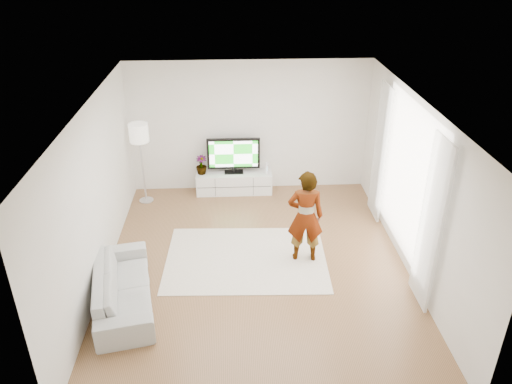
{
  "coord_description": "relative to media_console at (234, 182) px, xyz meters",
  "views": [
    {
      "loc": [
        -0.38,
        -6.89,
        5.0
      ],
      "look_at": [
        0.0,
        0.4,
        1.21
      ],
      "focal_mm": 35.0,
      "sensor_mm": 36.0,
      "label": 1
    }
  ],
  "objects": [
    {
      "name": "floor",
      "position": [
        0.34,
        -2.76,
        -0.23
      ],
      "size": [
        6.0,
        6.0,
        0.0
      ],
      "primitive_type": "plane",
      "color": "#946242",
      "rests_on": "ground"
    },
    {
      "name": "ceiling",
      "position": [
        0.34,
        -2.76,
        2.57
      ],
      "size": [
        6.0,
        6.0,
        0.0
      ],
      "primitive_type": "plane",
      "color": "white",
      "rests_on": "wall_back"
    },
    {
      "name": "wall_left",
      "position": [
        -2.16,
        -2.76,
        1.17
      ],
      "size": [
        0.02,
        6.0,
        2.8
      ],
      "primitive_type": "cube",
      "color": "silver",
      "rests_on": "floor"
    },
    {
      "name": "wall_right",
      "position": [
        2.84,
        -2.76,
        1.17
      ],
      "size": [
        0.02,
        6.0,
        2.8
      ],
      "primitive_type": "cube",
      "color": "silver",
      "rests_on": "floor"
    },
    {
      "name": "wall_back",
      "position": [
        0.34,
        0.24,
        1.17
      ],
      "size": [
        5.0,
        0.02,
        2.8
      ],
      "primitive_type": "cube",
      "color": "silver",
      "rests_on": "floor"
    },
    {
      "name": "wall_front",
      "position": [
        0.34,
        -5.76,
        1.17
      ],
      "size": [
        5.0,
        0.02,
        2.8
      ],
      "primitive_type": "cube",
      "color": "silver",
      "rests_on": "floor"
    },
    {
      "name": "window",
      "position": [
        2.82,
        -2.46,
        1.22
      ],
      "size": [
        0.01,
        2.6,
        2.5
      ],
      "primitive_type": "cube",
      "color": "white",
      "rests_on": "wall_right"
    },
    {
      "name": "curtain_near",
      "position": [
        2.74,
        -3.76,
        1.12
      ],
      "size": [
        0.04,
        0.7,
        2.6
      ],
      "primitive_type": "cube",
      "color": "white",
      "rests_on": "floor"
    },
    {
      "name": "curtain_far",
      "position": [
        2.74,
        -1.16,
        1.12
      ],
      "size": [
        0.04,
        0.7,
        2.6
      ],
      "primitive_type": "cube",
      "color": "white",
      "rests_on": "floor"
    },
    {
      "name": "media_console",
      "position": [
        0.0,
        0.0,
        0.0
      ],
      "size": [
        1.61,
        0.46,
        0.45
      ],
      "color": "white",
      "rests_on": "floor"
    },
    {
      "name": "television",
      "position": [
        -0.0,
        0.03,
        0.65
      ],
      "size": [
        1.11,
        0.22,
        0.77
      ],
      "color": "black",
      "rests_on": "media_console"
    },
    {
      "name": "game_console",
      "position": [
        0.71,
        -0.0,
        0.33
      ],
      "size": [
        0.06,
        0.15,
        0.2
      ],
      "rotation": [
        0.0,
        0.0,
        -0.13
      ],
      "color": "white",
      "rests_on": "media_console"
    },
    {
      "name": "potted_plant",
      "position": [
        -0.69,
        0.0,
        0.43
      ],
      "size": [
        0.27,
        0.27,
        0.41
      ],
      "primitive_type": "imported",
      "rotation": [
        0.0,
        0.0,
        0.21
      ],
      "color": "#3F7238",
      "rests_on": "media_console"
    },
    {
      "name": "rug",
      "position": [
        0.17,
        -2.54,
        -0.22
      ],
      "size": [
        2.82,
        2.08,
        0.01
      ],
      "primitive_type": "cube",
      "rotation": [
        0.0,
        0.0,
        -0.04
      ],
      "color": "beige",
      "rests_on": "floor"
    },
    {
      "name": "player",
      "position": [
        1.16,
        -2.57,
        0.61
      ],
      "size": [
        0.63,
        0.44,
        1.64
      ],
      "primitive_type": "imported",
      "rotation": [
        0.0,
        0.0,
        3.06
      ],
      "color": "#334772",
      "rests_on": "rug"
    },
    {
      "name": "sofa",
      "position": [
        -1.71,
        -3.59,
        0.07
      ],
      "size": [
        1.18,
        2.16,
        0.6
      ],
      "primitive_type": "imported",
      "rotation": [
        0.0,
        0.0,
        1.77
      ],
      "color": "#BABAB5",
      "rests_on": "floor"
    },
    {
      "name": "floor_lamp",
      "position": [
        -1.86,
        -0.31,
        1.22
      ],
      "size": [
        0.38,
        0.38,
        1.7
      ],
      "color": "silver",
      "rests_on": "floor"
    }
  ]
}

